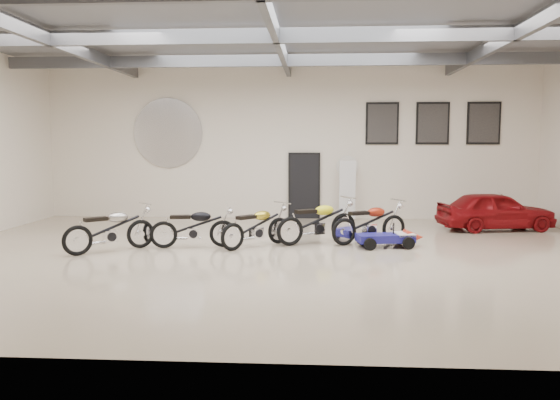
# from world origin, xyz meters

# --- Properties ---
(floor) EXTENTS (16.00, 12.00, 0.01)m
(floor) POSITION_xyz_m (0.00, 0.00, 0.00)
(floor) COLOR #B9A68D
(floor) RESTS_ON ground
(ceiling) EXTENTS (16.00, 12.00, 0.01)m
(ceiling) POSITION_xyz_m (0.00, 0.00, 5.00)
(ceiling) COLOR slate
(ceiling) RESTS_ON back_wall
(back_wall) EXTENTS (16.00, 0.02, 5.00)m
(back_wall) POSITION_xyz_m (0.00, 6.00, 2.50)
(back_wall) COLOR #F1E4CF
(back_wall) RESTS_ON floor
(ceiling_beams) EXTENTS (15.80, 11.80, 0.32)m
(ceiling_beams) POSITION_xyz_m (0.00, 0.00, 4.75)
(ceiling_beams) COLOR #4F5156
(ceiling_beams) RESTS_ON ceiling
(door) EXTENTS (0.92, 0.08, 2.10)m
(door) POSITION_xyz_m (0.50, 5.95, 1.05)
(door) COLOR black
(door) RESTS_ON back_wall
(logo_plaque) EXTENTS (2.30, 0.06, 1.16)m
(logo_plaque) POSITION_xyz_m (-4.00, 5.95, 2.80)
(logo_plaque) COLOR silver
(logo_plaque) RESTS_ON back_wall
(poster_left) EXTENTS (1.05, 0.08, 1.35)m
(poster_left) POSITION_xyz_m (3.00, 5.96, 3.10)
(poster_left) COLOR black
(poster_left) RESTS_ON back_wall
(poster_mid) EXTENTS (1.05, 0.08, 1.35)m
(poster_mid) POSITION_xyz_m (4.60, 5.96, 3.10)
(poster_mid) COLOR black
(poster_mid) RESTS_ON back_wall
(poster_right) EXTENTS (1.05, 0.08, 1.35)m
(poster_right) POSITION_xyz_m (6.20, 5.96, 3.10)
(poster_right) COLOR black
(poster_right) RESTS_ON back_wall
(oil_sign) EXTENTS (0.72, 0.10, 0.72)m
(oil_sign) POSITION_xyz_m (1.90, 5.95, 1.70)
(oil_sign) COLOR white
(oil_sign) RESTS_ON back_wall
(banner_stand) EXTENTS (0.54, 0.28, 1.90)m
(banner_stand) POSITION_xyz_m (1.88, 5.50, 0.95)
(banner_stand) COLOR white
(banner_stand) RESTS_ON floor
(motorcycle_silver) EXTENTS (2.01, 1.85, 1.09)m
(motorcycle_silver) POSITION_xyz_m (-3.82, 0.10, 0.54)
(motorcycle_silver) COLOR silver
(motorcycle_silver) RESTS_ON floor
(motorcycle_black) EXTENTS (2.06, 0.96, 1.03)m
(motorcycle_black) POSITION_xyz_m (-2.03, 0.71, 0.52)
(motorcycle_black) COLOR silver
(motorcycle_black) RESTS_ON floor
(motorcycle_gold) EXTENTS (1.86, 1.85, 1.04)m
(motorcycle_gold) POSITION_xyz_m (-0.55, 0.88, 0.52)
(motorcycle_gold) COLOR silver
(motorcycle_gold) RESTS_ON floor
(motorcycle_yellow) EXTENTS (2.23, 1.69, 1.14)m
(motorcycle_yellow) POSITION_xyz_m (0.91, 1.46, 0.57)
(motorcycle_yellow) COLOR silver
(motorcycle_yellow) RESTS_ON floor
(motorcycle_red) EXTENTS (2.13, 1.53, 1.07)m
(motorcycle_red) POSITION_xyz_m (2.20, 1.54, 0.54)
(motorcycle_red) COLOR silver
(motorcycle_red) RESTS_ON floor
(go_kart) EXTENTS (1.75, 1.03, 0.60)m
(go_kart) POSITION_xyz_m (2.66, 1.06, 0.30)
(go_kart) COLOR navy
(go_kart) RESTS_ON floor
(vintage_car) EXTENTS (1.82, 3.41, 1.10)m
(vintage_car) POSITION_xyz_m (6.00, 3.88, 0.55)
(vintage_car) COLOR maroon
(vintage_car) RESTS_ON floor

